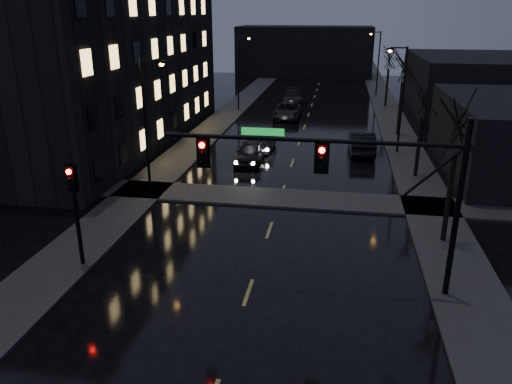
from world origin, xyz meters
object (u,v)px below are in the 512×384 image
at_px(oncoming_car_a, 250,152).
at_px(oncoming_car_b, 264,142).
at_px(oncoming_car_c, 288,111).
at_px(lead_car, 362,142).
at_px(oncoming_car_d, 293,97).

height_order(oncoming_car_a, oncoming_car_b, oncoming_car_a).
bearing_deg(oncoming_car_a, oncoming_car_c, 84.67).
distance_m(oncoming_car_b, oncoming_car_c, 12.60).
xyz_separation_m(oncoming_car_b, oncoming_car_c, (0.55, 12.59, 0.12)).
xyz_separation_m(oncoming_car_b, lead_car, (7.60, 0.31, 0.19)).
height_order(oncoming_car_a, oncoming_car_d, oncoming_car_d).
bearing_deg(oncoming_car_b, lead_car, 4.40).
relative_size(oncoming_car_d, lead_car, 1.09).
bearing_deg(oncoming_car_d, oncoming_car_c, -94.28).
distance_m(oncoming_car_c, oncoming_car_d, 8.76).
distance_m(oncoming_car_b, oncoming_car_d, 21.35).
bearing_deg(lead_car, oncoming_car_c, -62.48).
bearing_deg(oncoming_car_b, oncoming_car_a, -94.88).
distance_m(oncoming_car_a, lead_car, 9.00).
height_order(oncoming_car_c, oncoming_car_d, oncoming_car_d).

